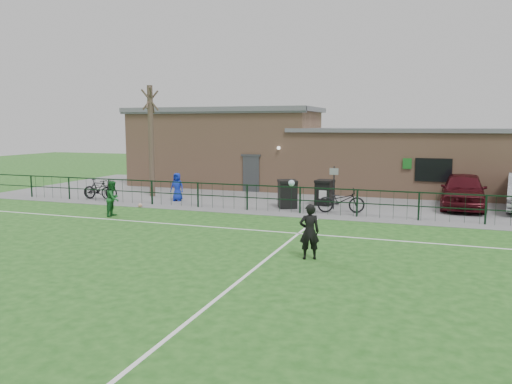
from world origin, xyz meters
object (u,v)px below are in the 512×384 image
(wheelie_bin_left, at_px, (287,195))
(spectator_child, at_px, (177,187))
(bicycle_c, at_px, (100,189))
(bicycle_e, at_px, (341,200))
(car_maroon, at_px, (463,190))
(ball_ground, at_px, (140,205))
(wheelie_bin_right, at_px, (325,193))
(sign_post, at_px, (334,188))
(bare_tree, at_px, (151,142))
(outfield_player, at_px, (113,199))
(bicycle_b, at_px, (98,189))

(wheelie_bin_left, distance_m, spectator_child, 5.94)
(bicycle_c, relative_size, bicycle_e, 0.96)
(car_maroon, distance_m, ball_ground, 15.28)
(wheelie_bin_right, distance_m, sign_post, 1.35)
(wheelie_bin_right, xyz_separation_m, spectator_child, (-7.42, -1.22, 0.15))
(bare_tree, xyz_separation_m, bicycle_c, (-1.94, -1.97, -2.46))
(wheelie_bin_right, height_order, bicycle_e, wheelie_bin_right)
(sign_post, bearing_deg, car_maroon, 23.26)
(outfield_player, bearing_deg, car_maroon, -72.14)
(outfield_player, bearing_deg, bicycle_c, 33.71)
(wheelie_bin_left, bearing_deg, sign_post, -17.34)
(car_maroon, bearing_deg, wheelie_bin_left, -158.56)
(outfield_player, bearing_deg, spectator_child, -15.59)
(wheelie_bin_right, bearing_deg, outfield_player, -136.71)
(sign_post, bearing_deg, bicycle_c, -175.44)
(sign_post, relative_size, spectator_child, 1.39)
(bicycle_b, bearing_deg, wheelie_bin_right, -78.61)
(bicycle_b, relative_size, bicycle_c, 0.87)
(wheelie_bin_left, relative_size, bicycle_b, 0.71)
(car_maroon, relative_size, bicycle_b, 2.81)
(wheelie_bin_left, xyz_separation_m, bicycle_b, (-10.18, -0.64, -0.09))
(bare_tree, relative_size, bicycle_c, 3.01)
(wheelie_bin_left, relative_size, outfield_player, 0.80)
(sign_post, height_order, ball_ground, sign_post)
(bicycle_e, bearing_deg, bare_tree, 64.76)
(bicycle_b, bearing_deg, sign_post, -84.18)
(bare_tree, xyz_separation_m, bicycle_b, (-2.11, -1.92, -2.46))
(bicycle_b, bearing_deg, bicycle_e, -87.73)
(bicycle_b, distance_m, bicycle_e, 12.79)
(sign_post, height_order, bicycle_e, sign_post)
(wheelie_bin_right, bearing_deg, ball_ground, -149.76)
(bicycle_b, xyz_separation_m, spectator_child, (4.24, 0.81, 0.20))
(sign_post, xyz_separation_m, spectator_child, (-8.07, -0.11, -0.28))
(bicycle_c, distance_m, bicycle_e, 12.63)
(spectator_child, bearing_deg, outfield_player, -99.59)
(wheelie_bin_left, distance_m, outfield_player, 7.90)
(wheelie_bin_left, distance_m, bicycle_b, 10.20)
(spectator_child, distance_m, outfield_player, 4.72)
(bicycle_e, relative_size, outfield_player, 1.36)
(wheelie_bin_right, distance_m, outfield_player, 9.91)
(wheelie_bin_left, height_order, wheelie_bin_right, wheelie_bin_left)
(wheelie_bin_left, relative_size, car_maroon, 0.25)
(bicycle_b, bearing_deg, ball_ground, -111.80)
(wheelie_bin_right, bearing_deg, wheelie_bin_left, -130.17)
(bicycle_e, bearing_deg, wheelie_bin_right, 15.38)
(bicycle_e, bearing_deg, bicycle_c, 75.06)
(wheelie_bin_left, bearing_deg, outfield_player, -170.07)
(spectator_child, bearing_deg, bare_tree, 149.45)
(bicycle_e, bearing_deg, car_maroon, -74.26)
(car_maroon, height_order, spectator_child, car_maroon)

